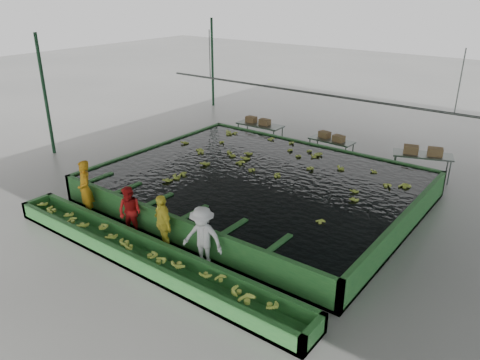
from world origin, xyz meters
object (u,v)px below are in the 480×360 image
Objects in this scene: worker_c at (163,223)px; packing_table_mid at (331,149)px; box_stack_left at (258,123)px; packing_table_right at (421,166)px; worker_d at (203,238)px; box_stack_right at (422,154)px; packing_table_left at (260,134)px; sorting_trough at (145,256)px; worker_a at (85,189)px; worker_b at (130,212)px; box_stack_mid at (331,139)px; flotation_tank at (258,186)px.

packing_table_mid is at bearing 110.63° from worker_c.
packing_table_right is at bearing 2.54° from box_stack_left.
box_stack_right is at bearing 61.78° from worker_d.
box_stack_right is (7.07, 0.29, 0.48)m from packing_table_left.
sorting_trough is 3.63m from worker_a.
packing_table_left is (-1.80, 9.09, -0.28)m from worker_b.
worker_c is 1.21× the size of box_stack_right.
box_stack_left reaches higher than packing_table_mid.
box_stack_left is 3.55m from box_stack_mid.
worker_d is at bearing 22.64° from worker_c.
worker_c is at bearing 20.63° from worker_a.
worker_c is 10.23m from packing_table_right.
box_stack_mid is (0.17, 10.13, 0.59)m from sorting_trough.
sorting_trough is at bearing -110.63° from box_stack_right.
worker_b is at bearing -157.36° from worker_c.
packing_table_left reaches higher than sorting_trough.
box_stack_right is at bearing 52.98° from flotation_tank.
worker_c reaches higher than box_stack_left.
sorting_trough is 10.48m from box_stack_left.
worker_b is (-1.44, 0.80, 0.51)m from sorting_trough.
worker_b is 9.46m from box_stack_mid.
flotation_tank is at bearing -55.95° from packing_table_left.
sorting_trough is 8.28× the size of box_stack_left.
packing_table_left is 3.45m from packing_table_mid.
sorting_trough is 5.85× the size of worker_d.
worker_d is 0.82× the size of packing_table_right.
flotation_tank is 5.89m from box_stack_left.
worker_d reaches higher than box_stack_left.
box_stack_mid reaches higher than packing_table_right.
box_stack_right is (3.84, 5.09, 0.50)m from flotation_tank.
worker_a is 2.04m from worker_b.
worker_a is 11.94m from packing_table_right.
packing_table_mid is at bearing 88.84° from sorting_trough.
box_stack_mid is at bearing 110.84° from worker_c.
worker_c is (3.35, 0.00, -0.10)m from worker_a.
box_stack_left is (-4.68, 9.10, 0.10)m from worker_d.
packing_table_left is 1.14× the size of packing_table_mid.
flotation_tank is 6.62× the size of worker_b.
sorting_trough is at bearing -71.87° from packing_table_left.
packing_table_right is (3.97, 9.42, -0.35)m from worker_c.
worker_d is 1.42× the size of box_stack_left.
worker_b reaches higher than box_stack_left.
box_stack_left is at bearing 125.06° from flotation_tank.
worker_c is (-0.12, 0.80, 0.57)m from sorting_trough.
box_stack_left is at bearing 175.92° from packing_table_left.
worker_a is 11.90m from box_stack_right.
worker_d is (1.43, 0.00, 0.03)m from worker_c.
packing_table_left is (0.24, 9.09, -0.44)m from worker_a.
worker_a is 1.12× the size of worker_c.
packing_table_mid is at bearing 89.02° from worker_a.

